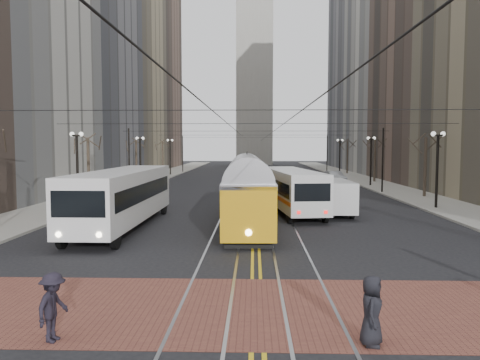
# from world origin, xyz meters

# --- Properties ---
(ground) EXTENTS (260.00, 260.00, 0.00)m
(ground) POSITION_xyz_m (0.00, 0.00, 0.00)
(ground) COLOR black
(ground) RESTS_ON ground
(sidewalk_left) EXTENTS (5.00, 140.00, 0.15)m
(sidewalk_left) POSITION_xyz_m (-15.00, 45.00, 0.07)
(sidewalk_left) COLOR gray
(sidewalk_left) RESTS_ON ground
(sidewalk_right) EXTENTS (5.00, 140.00, 0.15)m
(sidewalk_right) POSITION_xyz_m (15.00, 45.00, 0.07)
(sidewalk_right) COLOR gray
(sidewalk_right) RESTS_ON ground
(crosswalk_band) EXTENTS (25.00, 6.00, 0.01)m
(crosswalk_band) POSITION_xyz_m (0.00, -4.00, 0.01)
(crosswalk_band) COLOR brown
(crosswalk_band) RESTS_ON ground
(streetcar_rails) EXTENTS (4.80, 130.00, 0.02)m
(streetcar_rails) POSITION_xyz_m (0.00, 45.00, 0.00)
(streetcar_rails) COLOR gray
(streetcar_rails) RESTS_ON ground
(centre_lines) EXTENTS (0.42, 130.00, 0.01)m
(centre_lines) POSITION_xyz_m (0.00, 45.00, 0.01)
(centre_lines) COLOR gold
(centre_lines) RESTS_ON ground
(building_left_mid) EXTENTS (16.00, 20.00, 34.00)m
(building_left_mid) POSITION_xyz_m (-25.50, 46.00, 17.00)
(building_left_mid) COLOR slate
(building_left_mid) RESTS_ON ground
(building_left_midfar) EXTENTS (20.00, 20.00, 52.00)m
(building_left_midfar) POSITION_xyz_m (-27.50, 66.00, 26.00)
(building_left_midfar) COLOR gray
(building_left_midfar) RESTS_ON ground
(building_left_far) EXTENTS (16.00, 20.00, 40.00)m
(building_left_far) POSITION_xyz_m (-25.50, 86.00, 20.00)
(building_left_far) COLOR brown
(building_left_far) RESTS_ON ground
(building_right_mid) EXTENTS (16.00, 20.00, 34.00)m
(building_right_mid) POSITION_xyz_m (25.50, 46.00, 17.00)
(building_right_mid) COLOR brown
(building_right_mid) RESTS_ON ground
(building_right_midfar) EXTENTS (20.00, 20.00, 52.00)m
(building_right_midfar) POSITION_xyz_m (27.50, 66.00, 26.00)
(building_right_midfar) COLOR #B8B6AD
(building_right_midfar) RESTS_ON ground
(building_right_far) EXTENTS (16.00, 20.00, 40.00)m
(building_right_far) POSITION_xyz_m (25.50, 86.00, 20.00)
(building_right_far) COLOR slate
(building_right_far) RESTS_ON ground
(clock_tower) EXTENTS (12.00, 12.00, 66.00)m
(clock_tower) POSITION_xyz_m (0.00, 102.00, 35.96)
(clock_tower) COLOR #B2AFA5
(clock_tower) RESTS_ON ground
(lamp_posts) EXTENTS (27.60, 57.20, 5.60)m
(lamp_posts) POSITION_xyz_m (-0.00, 28.75, 2.80)
(lamp_posts) COLOR black
(lamp_posts) RESTS_ON ground
(street_trees) EXTENTS (31.68, 53.28, 5.60)m
(street_trees) POSITION_xyz_m (0.00, 35.25, 2.80)
(street_trees) COLOR #382D23
(street_trees) RESTS_ON ground
(trolley_wires) EXTENTS (25.96, 120.00, 6.60)m
(trolley_wires) POSITION_xyz_m (0.00, 34.83, 3.77)
(trolley_wires) COLOR black
(trolley_wires) RESTS_ON ground
(transit_bus) EXTENTS (2.95, 13.59, 3.39)m
(transit_bus) POSITION_xyz_m (-7.75, 9.33, 1.70)
(transit_bus) COLOR silver
(transit_bus) RESTS_ON ground
(streetcar) EXTENTS (2.92, 14.00, 3.29)m
(streetcar) POSITION_xyz_m (-0.50, 10.32, 1.64)
(streetcar) COLOR #CB9112
(streetcar) RESTS_ON ground
(rear_bus) EXTENTS (4.01, 12.01, 3.07)m
(rear_bus) POSITION_xyz_m (2.65, 16.00, 1.54)
(rear_bus) COLOR silver
(rear_bus) RESTS_ON ground
(cargo_van) EXTENTS (2.26, 5.56, 2.44)m
(cargo_van) POSITION_xyz_m (5.42, 14.66, 1.22)
(cargo_van) COLOR silver
(cargo_van) RESTS_ON ground
(sedan_grey) EXTENTS (2.32, 4.42, 1.44)m
(sedan_grey) POSITION_xyz_m (5.69, 22.00, 0.72)
(sedan_grey) COLOR #3D4045
(sedan_grey) RESTS_ON ground
(sedan_silver) EXTENTS (2.50, 5.09, 1.60)m
(sedan_silver) POSITION_xyz_m (10.13, 41.92, 0.80)
(sedan_silver) COLOR #ABAFB3
(sedan_silver) RESTS_ON ground
(pedestrian_a) EXTENTS (0.74, 0.95, 1.70)m
(pedestrian_a) POSITION_xyz_m (2.74, -6.50, 0.86)
(pedestrian_a) COLOR black
(pedestrian_a) RESTS_ON crosswalk_band
(pedestrian_d) EXTENTS (0.81, 1.20, 1.72)m
(pedestrian_d) POSITION_xyz_m (-5.02, -6.50, 0.87)
(pedestrian_d) COLOR black
(pedestrian_d) RESTS_ON crosswalk_band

